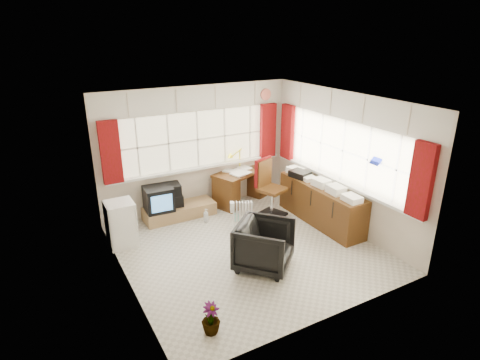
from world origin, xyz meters
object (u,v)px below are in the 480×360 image
object	(u,v)px
crt_tv	(159,199)
task_chair	(267,185)
radiator	(243,218)
desk_lamp	(240,154)
credenza	(321,203)
mini_fridge	(121,224)
office_chair	(264,245)
tv_bench	(180,211)
desk	(240,184)

from	to	relation	value
crt_tv	task_chair	bearing A→B (deg)	-19.10
radiator	task_chair	bearing A→B (deg)	23.78
desk_lamp	radiator	bearing A→B (deg)	-117.10
credenza	mini_fridge	world-z (taller)	credenza
task_chair	mini_fridge	world-z (taller)	task_chair
office_chair	tv_bench	xyz separation A→B (m)	(-0.51, 2.31, -0.25)
radiator	mini_fridge	xyz separation A→B (m)	(-2.09, 0.50, 0.17)
radiator	credenza	distance (m)	1.52
desk_lamp	credenza	world-z (taller)	desk_lamp
desk_lamp	tv_bench	xyz separation A→B (m)	(-1.50, -0.25, -0.88)
task_chair	tv_bench	world-z (taller)	task_chair
task_chair	desk_lamp	bearing A→B (deg)	94.85
crt_tv	mini_fridge	bearing A→B (deg)	-148.54
desk	tv_bench	size ratio (longest dim) A/B	0.96
office_chair	radiator	world-z (taller)	office_chair
office_chair	mini_fridge	bearing A→B (deg)	92.74
office_chair	task_chair	bearing A→B (deg)	14.10
crt_tv	radiator	bearing A→B (deg)	-39.08
desk_lamp	mini_fridge	distance (m)	2.93
office_chair	credenza	bearing A→B (deg)	-17.90
mini_fridge	desk_lamp	bearing A→B (deg)	15.93
radiator	crt_tv	bearing A→B (deg)	140.92
tv_bench	crt_tv	xyz separation A→B (m)	(-0.41, -0.02, 0.36)
desk_lamp	mini_fridge	bearing A→B (deg)	-164.07
task_chair	office_chair	size ratio (longest dim) A/B	1.39
tv_bench	desk_lamp	bearing A→B (deg)	9.50
radiator	credenza	size ratio (longest dim) A/B	0.27
task_chair	credenza	size ratio (longest dim) A/B	0.58
radiator	mini_fridge	size ratio (longest dim) A/B	0.69
mini_fridge	desk	bearing A→B (deg)	12.95
task_chair	mini_fridge	distance (m)	2.85
task_chair	crt_tv	world-z (taller)	task_chair
task_chair	mini_fridge	bearing A→B (deg)	176.43
radiator	credenza	bearing A→B (deg)	-18.55
desk	desk_lamp	world-z (taller)	desk_lamp
credenza	desk_lamp	bearing A→B (deg)	113.65
crt_tv	mini_fridge	size ratio (longest dim) A/B	0.69
crt_tv	credenza	bearing A→B (deg)	-29.15
radiator	office_chair	bearing A→B (deg)	-104.70
office_chair	crt_tv	size ratio (longest dim) A/B	1.53
desk	credenza	distance (m)	1.81
crt_tv	desk_lamp	bearing A→B (deg)	8.10
radiator	mini_fridge	world-z (taller)	mini_fridge
radiator	tv_bench	distance (m)	1.34
desk_lamp	office_chair	distance (m)	2.82
desk	task_chair	world-z (taller)	task_chair
desk	mini_fridge	distance (m)	2.74
credenza	radiator	bearing A→B (deg)	161.45
desk	office_chair	xyz separation A→B (m)	(-0.91, -2.39, -0.01)
desk	tv_bench	xyz separation A→B (m)	(-1.42, -0.08, -0.27)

